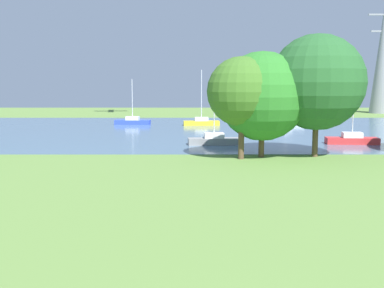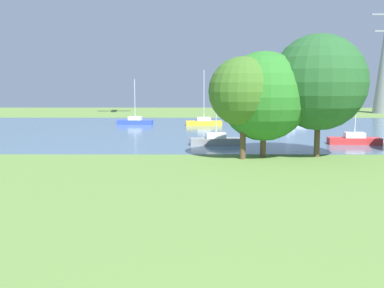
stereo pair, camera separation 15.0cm
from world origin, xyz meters
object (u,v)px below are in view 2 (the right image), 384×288
(sailboat_white, at_px, (288,122))
(tree_west_far, at_px, (319,82))
(tree_east_far, at_px, (264,96))
(sailboat_yellow, at_px, (204,122))
(sailboat_red, at_px, (354,140))
(sailboat_blue, at_px, (135,121))
(sailboat_gray, at_px, (216,140))
(tree_west_near, at_px, (243,92))

(sailboat_white, bearing_deg, tree_west_far, -96.56)
(sailboat_white, relative_size, tree_east_far, 0.85)
(sailboat_yellow, height_order, sailboat_red, sailboat_yellow)
(tree_west_far, bearing_deg, sailboat_blue, 121.95)
(tree_west_far, bearing_deg, sailboat_white, 83.44)
(sailboat_gray, distance_m, tree_west_near, 9.59)
(sailboat_red, xyz_separation_m, tree_east_far, (-9.64, -7.77, 4.25))
(sailboat_white, distance_m, tree_west_far, 28.56)
(tree_west_near, xyz_separation_m, tree_west_far, (5.87, 1.16, 0.70))
(sailboat_blue, height_order, tree_west_far, tree_west_far)
(sailboat_gray, relative_size, sailboat_white, 0.89)
(tree_east_far, height_order, tree_west_far, tree_west_far)
(sailboat_red, bearing_deg, sailboat_yellow, 125.20)
(sailboat_yellow, relative_size, sailboat_gray, 1.22)
(tree_west_far, bearing_deg, tree_east_far, -177.28)
(sailboat_white, xyz_separation_m, tree_east_far, (-7.41, -28.08, 4.24))
(sailboat_yellow, height_order, sailboat_white, sailboat_yellow)
(tree_west_far, bearing_deg, tree_west_near, -168.83)
(sailboat_blue, bearing_deg, sailboat_red, -42.02)
(sailboat_red, bearing_deg, tree_west_near, -142.33)
(sailboat_yellow, xyz_separation_m, sailboat_blue, (-9.43, 1.40, -0.01))
(tree_east_far, relative_size, tree_west_far, 0.86)
(sailboat_blue, distance_m, tree_west_far, 33.96)
(sailboat_blue, bearing_deg, tree_west_near, -68.15)
(sailboat_white, bearing_deg, tree_east_far, -104.79)
(sailboat_yellow, distance_m, tree_west_far, 28.81)
(sailboat_red, relative_size, tree_west_near, 0.68)
(tree_east_far, xyz_separation_m, tree_west_far, (4.21, 0.20, 1.06))
(sailboat_gray, relative_size, tree_east_far, 0.75)
(sailboat_yellow, bearing_deg, sailboat_gray, -87.76)
(tree_west_near, bearing_deg, tree_west_far, 11.17)
(sailboat_yellow, relative_size, sailboat_red, 1.42)
(sailboat_gray, xyz_separation_m, sailboat_red, (12.97, 0.48, -0.01))
(tree_east_far, bearing_deg, tree_west_far, 2.72)
(sailboat_white, bearing_deg, sailboat_yellow, -176.00)
(sailboat_gray, distance_m, sailboat_white, 23.40)
(sailboat_blue, xyz_separation_m, tree_east_far, (13.54, -28.67, 4.24))
(sailboat_blue, relative_size, tree_west_near, 0.80)
(tree_west_far, bearing_deg, sailboat_red, 54.33)
(sailboat_gray, distance_m, sailboat_red, 12.98)
(sailboat_yellow, xyz_separation_m, tree_west_far, (8.32, -27.07, 5.29))
(sailboat_red, relative_size, tree_east_far, 0.64)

